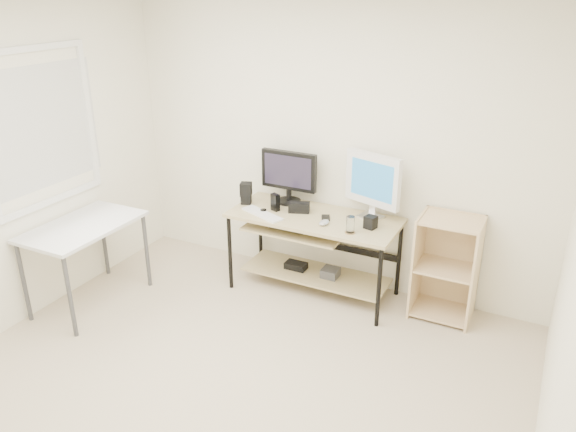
% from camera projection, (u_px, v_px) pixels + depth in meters
% --- Properties ---
extents(room, '(4.01, 4.01, 2.62)m').
position_uv_depth(room, '(187.00, 218.00, 3.43)').
color(room, beige).
rests_on(room, ground).
extents(desk, '(1.50, 0.65, 0.75)m').
position_uv_depth(desk, '(311.00, 237.00, 5.02)').
color(desk, tan).
rests_on(desk, ground).
extents(side_table, '(0.60, 1.00, 0.75)m').
position_uv_depth(side_table, '(84.00, 233.00, 4.78)').
color(side_table, white).
rests_on(side_table, ground).
extents(shelf_unit, '(0.50, 0.40, 0.90)m').
position_uv_depth(shelf_unit, '(447.00, 266.00, 4.70)').
color(shelf_unit, beige).
rests_on(shelf_unit, ground).
extents(black_monitor, '(0.53, 0.22, 0.49)m').
position_uv_depth(black_monitor, '(289.00, 174.00, 5.12)').
color(black_monitor, black).
rests_on(black_monitor, desk).
extents(white_imac, '(0.53, 0.22, 0.58)m').
position_uv_depth(white_imac, '(373.00, 181.00, 4.77)').
color(white_imac, silver).
rests_on(white_imac, desk).
extents(keyboard, '(0.46, 0.28, 0.02)m').
position_uv_depth(keyboard, '(262.00, 214.00, 4.95)').
color(keyboard, white).
rests_on(keyboard, desk).
extents(mouse, '(0.09, 0.13, 0.04)m').
position_uv_depth(mouse, '(324.00, 223.00, 4.74)').
color(mouse, '#AFAFB4').
rests_on(mouse, desk).
extents(center_speaker, '(0.20, 0.14, 0.09)m').
position_uv_depth(center_speaker, '(299.00, 207.00, 4.99)').
color(center_speaker, black).
rests_on(center_speaker, desk).
extents(speaker_left, '(0.13, 0.13, 0.20)m').
position_uv_depth(speaker_left, '(246.00, 193.00, 5.16)').
color(speaker_left, black).
rests_on(speaker_left, desk).
extents(speaker_right, '(0.11, 0.11, 0.11)m').
position_uv_depth(speaker_right, '(371.00, 222.00, 4.66)').
color(speaker_right, black).
rests_on(speaker_right, desk).
extents(audio_controller, '(0.09, 0.08, 0.16)m').
position_uv_depth(audio_controller, '(275.00, 202.00, 5.02)').
color(audio_controller, black).
rests_on(audio_controller, desk).
extents(volume_puck, '(0.07, 0.07, 0.02)m').
position_uv_depth(volume_puck, '(263.00, 211.00, 5.01)').
color(volume_puck, black).
rests_on(volume_puck, desk).
extents(smartphone, '(0.12, 0.15, 0.01)m').
position_uv_depth(smartphone, '(326.00, 218.00, 4.88)').
color(smartphone, black).
rests_on(smartphone, desk).
extents(coaster, '(0.11, 0.11, 0.01)m').
position_uv_depth(coaster, '(350.00, 232.00, 4.60)').
color(coaster, olive).
rests_on(coaster, desk).
extents(drinking_glass, '(0.09, 0.09, 0.14)m').
position_uv_depth(drinking_glass, '(350.00, 224.00, 4.57)').
color(drinking_glass, white).
rests_on(drinking_glass, coaster).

